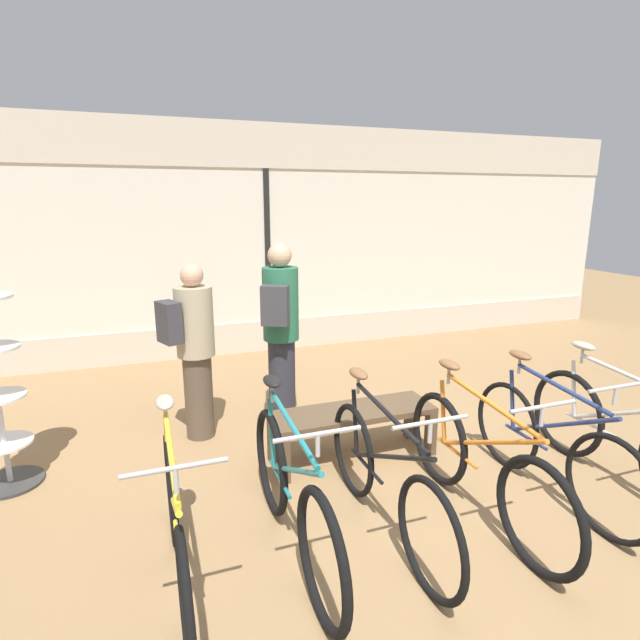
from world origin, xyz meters
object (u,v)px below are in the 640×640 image
object	(u,v)px
bicycle_center_right	(481,466)
customer_by_window	(281,330)
bicycle_far_right	(620,435)
display_bench	(353,418)
bicycle_far_left	(177,529)
customer_near_rack	(194,347)
bicycle_left	(292,497)
bicycle_center_left	(384,480)
bicycle_right	(551,446)

from	to	relation	value
bicycle_center_right	customer_by_window	bearing A→B (deg)	114.57
bicycle_far_right	display_bench	size ratio (longest dim) A/B	1.29
bicycle_far_left	customer_near_rack	distance (m)	2.01
display_bench	bicycle_left	bearing A→B (deg)	-130.34
bicycle_center_left	customer_by_window	xyz separation A→B (m)	(-0.18, 1.84, 0.58)
bicycle_center_right	customer_by_window	xyz separation A→B (m)	(-0.88, 1.92, 0.58)
bicycle_far_right	customer_by_window	size ratio (longest dim) A/B	1.01
bicycle_far_left	bicycle_center_left	size ratio (longest dim) A/B	0.98
bicycle_far_left	customer_near_rack	size ratio (longest dim) A/B	1.06
bicycle_left	customer_near_rack	xyz separation A→B (m)	(-0.36, 1.85, 0.48)
bicycle_center_left	bicycle_far_right	bearing A→B (deg)	-2.17
bicycle_far_left	bicycle_center_left	distance (m)	1.32
bicycle_far_left	bicycle_center_right	distance (m)	2.01
bicycle_far_left	customer_by_window	xyz separation A→B (m)	(1.14, 1.91, 0.57)
bicycle_left	bicycle_right	bearing A→B (deg)	-0.95
bicycle_center_right	customer_by_window	size ratio (longest dim) A/B	0.99
display_bench	customer_near_rack	world-z (taller)	customer_near_rack
display_bench	bicycle_right	bearing A→B (deg)	-41.71
bicycle_center_right	bicycle_right	size ratio (longest dim) A/B	1.04
bicycle_far_left	customer_by_window	distance (m)	2.30
bicycle_far_right	display_bench	bearing A→B (deg)	148.91
customer_near_rack	customer_by_window	world-z (taller)	customer_by_window
bicycle_far_left	bicycle_center_left	bearing A→B (deg)	3.19
bicycle_far_left	bicycle_right	distance (m)	2.67
bicycle_left	customer_by_window	bearing A→B (deg)	76.28
bicycle_left	bicycle_center_right	bearing A→B (deg)	-3.65
bicycle_center_right	display_bench	bearing A→B (deg)	114.34
bicycle_right	bicycle_center_right	bearing A→B (deg)	-175.52
bicycle_center_left	customer_by_window	bearing A→B (deg)	95.64
customer_by_window	bicycle_far_left	bearing A→B (deg)	-120.68
customer_near_rack	customer_by_window	xyz separation A→B (m)	(0.81, -0.01, 0.09)
bicycle_far_right	customer_near_rack	size ratio (longest dim) A/B	1.10
bicycle_left	bicycle_right	distance (m)	1.98
bicycle_center_right	customer_near_rack	distance (m)	2.61
bicycle_center_right	bicycle_far_right	distance (m)	1.29
bicycle_right	customer_near_rack	distance (m)	3.04
bicycle_far_left	display_bench	world-z (taller)	bicycle_far_left
bicycle_far_right	customer_by_window	world-z (taller)	customer_by_window
bicycle_left	customer_near_rack	world-z (taller)	customer_near_rack
bicycle_center_right	bicycle_far_right	bearing A→B (deg)	0.12
bicycle_far_right	bicycle_left	bearing A→B (deg)	178.21
customer_near_rack	customer_by_window	bearing A→B (deg)	-0.93
bicycle_far_right	display_bench	world-z (taller)	bicycle_far_right
bicycle_center_left	display_bench	distance (m)	1.02
bicycle_right	display_bench	distance (m)	1.53
display_bench	bicycle_far_right	bearing A→B (deg)	-31.09
customer_near_rack	customer_by_window	size ratio (longest dim) A/B	0.91
bicycle_center_left	customer_by_window	world-z (taller)	customer_by_window
bicycle_center_left	bicycle_right	bearing A→B (deg)	-1.11
bicycle_far_left	bicycle_center_right	world-z (taller)	bicycle_center_right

